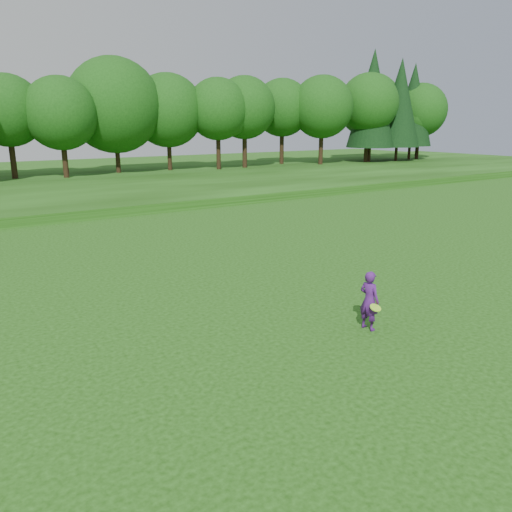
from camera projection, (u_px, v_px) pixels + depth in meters
ground at (309, 329)px, 13.53m from camera, size 140.00×140.00×0.00m
berm at (46, 187)px, 40.88m from camera, size 130.00×30.00×0.60m
walking_path at (96, 216)px, 29.66m from camera, size 130.00×1.60×0.04m
treeline at (26, 90)px, 42.09m from camera, size 104.00×7.00×15.00m
woman at (369, 301)px, 13.34m from camera, size 0.46×0.76×1.63m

